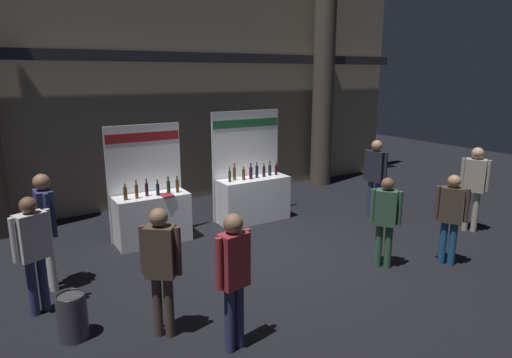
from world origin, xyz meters
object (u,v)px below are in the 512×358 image
at_px(exhibitor_booth_0, 152,213).
at_px(visitor_8, 46,221).
at_px(visitor_2, 385,215).
at_px(visitor_4, 234,271).
at_px(exhibitor_booth_1, 253,194).
at_px(visitor_3, 161,262).
at_px(trash_bin, 72,316).
at_px(visitor_1, 375,172).
at_px(visitor_6, 474,181).
at_px(visitor_5, 33,245).
at_px(visitor_0, 451,213).

distance_m(exhibitor_booth_0, visitor_8, 2.34).
distance_m(visitor_2, visitor_4, 3.42).
xyz_separation_m(exhibitor_booth_1, visitor_3, (-3.34, -3.38, 0.41)).
bearing_deg(trash_bin, exhibitor_booth_0, 54.34).
height_order(visitor_1, visitor_6, visitor_1).
xyz_separation_m(exhibitor_booth_0, visitor_8, (-1.99, -1.11, 0.52)).
height_order(visitor_1, visitor_3, visitor_1).
height_order(visitor_5, visitor_8, visitor_8).
bearing_deg(visitor_3, visitor_5, 169.00).
height_order(trash_bin, visitor_2, visitor_2).
bearing_deg(visitor_4, visitor_3, -59.15).
distance_m(visitor_1, visitor_2, 2.71).
bearing_deg(visitor_4, visitor_2, -178.37).
relative_size(visitor_3, visitor_5, 1.01).
bearing_deg(visitor_6, visitor_8, 48.10).
distance_m(visitor_0, visitor_4, 4.39).
xyz_separation_m(visitor_3, visitor_5, (-1.30, 1.45, -0.01)).
distance_m(visitor_6, visitor_8, 8.20).
xyz_separation_m(exhibitor_booth_0, visitor_5, (-2.24, -1.81, 0.42)).
xyz_separation_m(visitor_3, visitor_8, (-1.05, 2.15, 0.09)).
distance_m(exhibitor_booth_1, visitor_1, 2.84).
height_order(visitor_0, visitor_8, visitor_8).
xyz_separation_m(trash_bin, visitor_0, (6.03, -1.04, 0.65)).
xyz_separation_m(trash_bin, visitor_5, (-0.29, 0.91, 0.71)).
xyz_separation_m(visitor_0, visitor_4, (-4.39, -0.22, 0.07)).
height_order(trash_bin, visitor_0, visitor_0).
distance_m(trash_bin, visitor_8, 1.80).
bearing_deg(visitor_2, visitor_0, -153.65).
relative_size(visitor_4, visitor_6, 0.96).
height_order(exhibitor_booth_0, visitor_5, exhibitor_booth_0).
relative_size(visitor_2, visitor_6, 0.88).
xyz_separation_m(exhibitor_booth_0, visitor_3, (-0.94, -3.26, 0.43)).
height_order(visitor_2, visitor_8, visitor_8).
xyz_separation_m(trash_bin, visitor_8, (-0.04, 1.60, 0.81)).
height_order(visitor_0, visitor_1, visitor_1).
bearing_deg(trash_bin, visitor_4, -37.46).
height_order(visitor_1, visitor_2, visitor_1).
bearing_deg(visitor_0, visitor_5, -139.62).
bearing_deg(trash_bin, visitor_1, 12.25).
bearing_deg(exhibitor_booth_1, visitor_0, -66.55).
bearing_deg(visitor_5, visitor_1, -17.54).
distance_m(trash_bin, visitor_6, 8.00).
bearing_deg(exhibitor_booth_1, visitor_2, -79.33).
xyz_separation_m(visitor_1, visitor_3, (-5.80, -2.02, -0.08)).
height_order(exhibitor_booth_0, trash_bin, exhibitor_booth_0).
bearing_deg(visitor_0, visitor_1, 130.42).
bearing_deg(visitor_8, exhibitor_booth_0, 116.00).
distance_m(exhibitor_booth_1, visitor_4, 4.93).
relative_size(exhibitor_booth_1, visitor_8, 1.35).
distance_m(visitor_0, visitor_8, 6.63).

